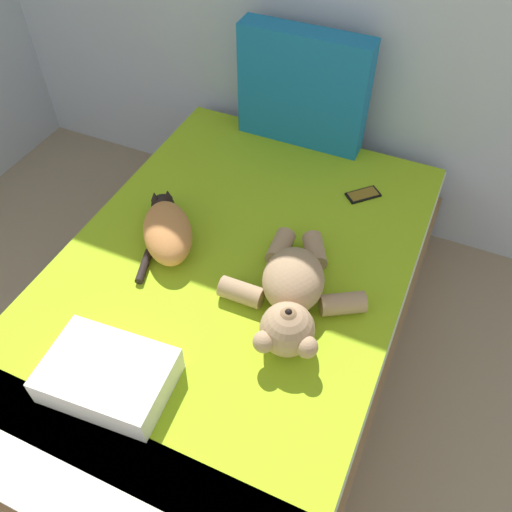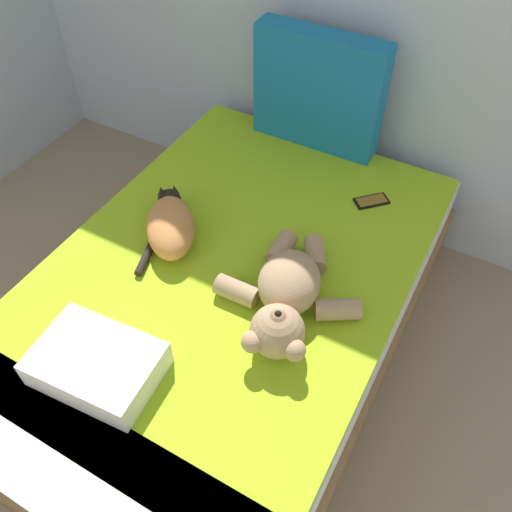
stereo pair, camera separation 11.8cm
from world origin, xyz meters
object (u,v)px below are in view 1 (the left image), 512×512
object	(u,v)px
cat	(167,230)
throw_pillow	(108,375)
patterned_cushion	(303,89)
teddy_bear	(292,295)
bed	(229,312)
cell_phone	(363,195)

from	to	relation	value
cat	throw_pillow	size ratio (longest dim) A/B	1.08
patterned_cushion	teddy_bear	world-z (taller)	patterned_cushion
bed	patterned_cushion	xyz separation A→B (m)	(-0.06, 0.94, 0.53)
bed	cat	size ratio (longest dim) A/B	4.76
cat	cell_phone	bearing A→B (deg)	43.22
patterned_cushion	teddy_bear	distance (m)	1.08
bed	cat	distance (m)	0.44
cat	cell_phone	world-z (taller)	cat
patterned_cushion	cell_phone	bearing A→B (deg)	-34.82
bed	teddy_bear	size ratio (longest dim) A/B	3.26
teddy_bear	bed	bearing A→B (deg)	167.53
bed	cell_phone	world-z (taller)	cell_phone
bed	throw_pillow	bearing A→B (deg)	-102.55
bed	teddy_bear	distance (m)	0.46
bed	cat	xyz separation A→B (m)	(-0.29, 0.05, 0.33)
teddy_bear	throw_pillow	world-z (taller)	teddy_bear
teddy_bear	cat	bearing A→B (deg)	168.98
patterned_cushion	cat	xyz separation A→B (m)	(-0.23, -0.89, -0.20)
cell_phone	patterned_cushion	bearing A→B (deg)	145.18
teddy_bear	cell_phone	size ratio (longest dim) A/B	4.03
patterned_cushion	cat	distance (m)	0.94
cell_phone	cat	bearing A→B (deg)	-136.78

